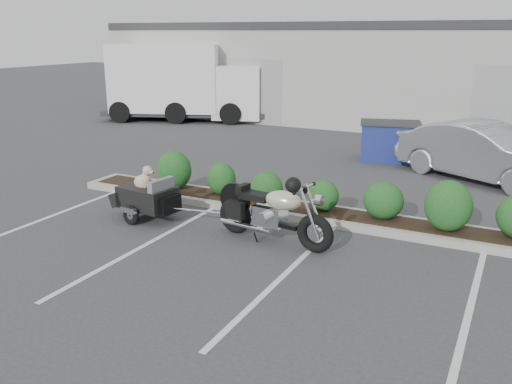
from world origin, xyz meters
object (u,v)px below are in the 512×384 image
at_px(sedan, 484,152).
at_px(delivery_truck, 185,84).
at_px(dumpster, 390,141).
at_px(motorcycle, 272,213).
at_px(pet_trailer, 147,196).

distance_m(sedan, delivery_truck, 13.24).
bearing_deg(delivery_truck, dumpster, -42.08).
bearing_deg(delivery_truck, motorcycle, -71.09).
distance_m(motorcycle, pet_trailer, 2.78).
bearing_deg(motorcycle, sedan, 71.68).
bearing_deg(sedan, motorcycle, -178.61).
bearing_deg(motorcycle, pet_trailer, -173.26).
xyz_separation_m(motorcycle, sedan, (2.97, 6.19, 0.19)).
xyz_separation_m(pet_trailer, dumpster, (3.09, 7.39, 0.10)).
relative_size(pet_trailer, delivery_truck, 0.27).
height_order(sedan, dumpster, sedan).
xyz_separation_m(dumpster, delivery_truck, (-9.60, 3.72, 0.94)).
height_order(sedan, delivery_truck, delivery_truck).
relative_size(sedan, delivery_truck, 0.62).
height_order(motorcycle, dumpster, motorcycle).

